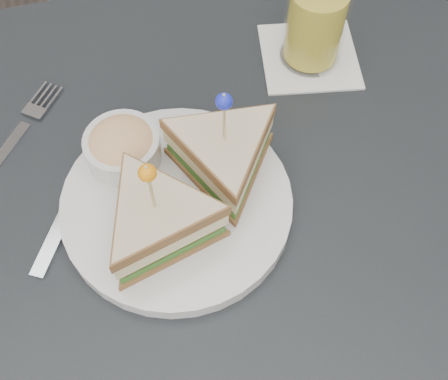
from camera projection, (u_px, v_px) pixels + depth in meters
ground_plane at (221, 378)px, 1.25m from camera, size 3.50×3.50×0.00m
table at (218, 252)px, 0.67m from camera, size 0.80×0.80×0.75m
plate_meal at (181, 187)px, 0.58m from camera, size 0.31×0.31×0.15m
cutlery_fork at (18, 134)px, 0.66m from camera, size 0.13×0.16×0.01m
cutlery_knife at (73, 198)px, 0.62m from camera, size 0.12×0.19×0.01m
drink_set at (317, 16)px, 0.67m from camera, size 0.14×0.14×0.16m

